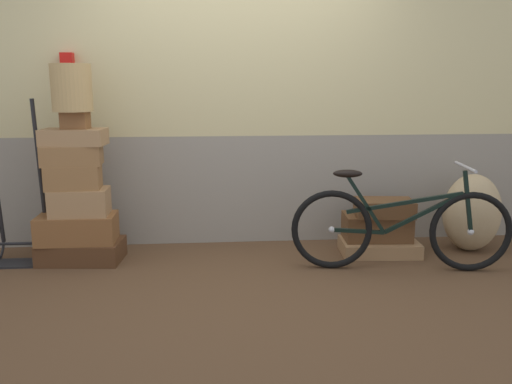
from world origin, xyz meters
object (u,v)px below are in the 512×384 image
at_px(suitcase_8, 377,227).
at_px(luggage_trolley, 21,224).
at_px(suitcase_0, 82,251).
at_px(suitcase_1, 77,228).
at_px(suitcase_7, 379,247).
at_px(suitcase_3, 74,177).
at_px(suitcase_2, 80,202).
at_px(wicker_basket, 72,88).
at_px(suitcase_5, 74,137).
at_px(suitcase_9, 384,208).
at_px(bicycle, 400,228).
at_px(burlap_sack, 472,213).
at_px(suitcase_6, 75,120).
at_px(suitcase_4, 72,155).

bearing_deg(suitcase_8, luggage_trolley, -176.73).
relative_size(suitcase_0, suitcase_1, 1.06).
bearing_deg(suitcase_7, suitcase_3, -176.82).
xyz_separation_m(suitcase_2, wicker_basket, (-0.01, 0.02, 0.88)).
bearing_deg(suitcase_5, suitcase_9, 2.07).
relative_size(suitcase_3, bicycle, 0.25).
distance_m(wicker_basket, burlap_sack, 3.41).
bearing_deg(suitcase_1, suitcase_2, -2.81).
bearing_deg(suitcase_2, suitcase_7, -0.47).
bearing_deg(suitcase_0, suitcase_8, 5.66).
relative_size(suitcase_6, suitcase_7, 0.31).
bearing_deg(suitcase_1, burlap_sack, 0.53).
xyz_separation_m(suitcase_2, luggage_trolley, (-0.49, 0.06, -0.19)).
height_order(suitcase_5, luggage_trolley, luggage_trolley).
bearing_deg(suitcase_9, suitcase_1, -173.71).
xyz_separation_m(suitcase_1, suitcase_5, (0.01, 0.03, 0.72)).
height_order(suitcase_0, suitcase_9, suitcase_9).
xyz_separation_m(suitcase_2, suitcase_5, (-0.02, 0.04, 0.51)).
bearing_deg(suitcase_8, suitcase_2, -175.31).
distance_m(suitcase_6, luggage_trolley, 0.96).
relative_size(suitcase_4, suitcase_5, 0.93).
xyz_separation_m(suitcase_6, burlap_sack, (3.24, 0.00, -0.80)).
relative_size(suitcase_7, suitcase_8, 1.16).
bearing_deg(suitcase_2, suitcase_8, 0.51).
xyz_separation_m(suitcase_0, wicker_basket, (0.01, -0.00, 1.29)).
distance_m(suitcase_5, suitcase_7, 2.63).
xyz_separation_m(suitcase_3, suitcase_5, (0.02, 0.02, 0.31)).
relative_size(suitcase_0, bicycle, 0.39).
height_order(suitcase_0, suitcase_7, suitcase_0).
bearing_deg(burlap_sack, suitcase_6, -179.98).
xyz_separation_m(suitcase_9, bicycle, (-0.00, -0.39, -0.06)).
xyz_separation_m(suitcase_8, wicker_basket, (-2.43, -0.02, 1.15)).
bearing_deg(suitcase_6, suitcase_1, -133.40).
distance_m(suitcase_1, suitcase_9, 2.50).
bearing_deg(suitcase_4, bicycle, -13.03).
xyz_separation_m(suitcase_1, suitcase_3, (-0.00, 0.01, 0.41)).
distance_m(suitcase_3, bicycle, 2.56).
relative_size(suitcase_5, suitcase_9, 1.02).
bearing_deg(suitcase_3, suitcase_5, 47.27).
bearing_deg(burlap_sack, suitcase_8, 179.48).
height_order(suitcase_5, suitcase_7, suitcase_5).
xyz_separation_m(suitcase_1, wicker_basket, (0.02, 0.01, 1.10)).
bearing_deg(suitcase_1, suitcase_5, 68.81).
xyz_separation_m(suitcase_7, suitcase_8, (-0.01, 0.04, 0.16)).
bearing_deg(suitcase_2, suitcase_4, 159.49).
bearing_deg(suitcase_0, luggage_trolley, 179.60).
xyz_separation_m(suitcase_6, suitcase_9, (2.46, -0.04, -0.73)).
xyz_separation_m(suitcase_0, suitcase_3, (-0.02, -0.00, 0.61)).
distance_m(suitcase_1, suitcase_3, 0.41).
bearing_deg(suitcase_3, suitcase_8, -3.36).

